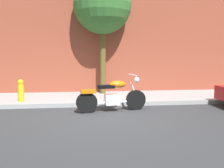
{
  "coord_description": "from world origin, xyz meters",
  "views": [
    {
      "loc": [
        -0.52,
        -6.48,
        1.74
      ],
      "look_at": [
        0.28,
        0.66,
        0.85
      ],
      "focal_mm": 38.26,
      "sensor_mm": 36.0,
      "label": 1
    }
  ],
  "objects": [
    {
      "name": "ground_plane",
      "position": [
        0.0,
        0.0,
        0.0
      ],
      "size": [
        60.0,
        60.0,
        0.0
      ],
      "primitive_type": "plane",
      "color": "#303335"
    },
    {
      "name": "sidewalk",
      "position": [
        0.0,
        2.55,
        0.07
      ],
      "size": [
        25.29,
        2.44,
        0.14
      ],
      "primitive_type": "cube",
      "color": "#989898",
      "rests_on": "ground"
    },
    {
      "name": "motorcycle",
      "position": [
        0.28,
        0.66,
        0.46
      ],
      "size": [
        2.18,
        0.73,
        1.13
      ],
      "color": "black",
      "rests_on": "ground"
    },
    {
      "name": "street_tree",
      "position": [
        0.2,
        3.29,
        3.67
      ],
      "size": [
        2.32,
        2.32,
        4.86
      ],
      "color": "brown",
      "rests_on": "ground"
    },
    {
      "name": "fire_hydrant",
      "position": [
        -2.71,
        1.85,
        0.46
      ],
      "size": [
        0.2,
        0.2,
        0.91
      ],
      "color": "gold",
      "rests_on": "ground"
    }
  ]
}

